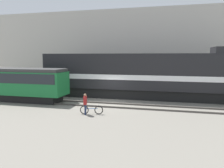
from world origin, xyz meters
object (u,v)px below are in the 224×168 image
(bicycle, at_px, (92,110))
(person, at_px, (85,102))
(streetcar, at_px, (15,82))
(freight_locomotive, at_px, (139,75))

(bicycle, xyz_separation_m, person, (-0.40, -0.24, 0.63))
(bicycle, bearing_deg, streetcar, 161.10)
(freight_locomotive, relative_size, streetcar, 1.95)
(bicycle, height_order, person, person)
(freight_locomotive, bearing_deg, person, -112.18)
(streetcar, relative_size, bicycle, 6.00)
(person, bearing_deg, streetcar, 158.86)
(freight_locomotive, height_order, person, freight_locomotive)
(streetcar, height_order, person, streetcar)
(freight_locomotive, xyz_separation_m, person, (-3.07, -7.52, -1.45))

